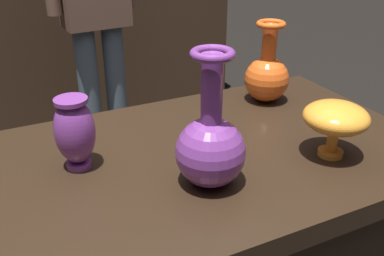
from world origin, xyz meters
TOP-DOWN VIEW (x-y plane):
  - back_display_shelf at (0.00, 2.20)m, footprint 2.60×0.40m
  - vase_centerpiece at (0.02, -0.12)m, footprint 0.14×0.14m
  - vase_tall_behind at (0.37, 0.19)m, footprint 0.13×0.13m
  - vase_left_accent at (0.32, -0.14)m, footprint 0.14×0.14m
  - vase_right_accent at (-0.20, 0.06)m, footprint 0.09×0.09m

SIDE VIEW (x-z plane):
  - back_display_shelf at x=0.00m, z-range 0.00..0.99m
  - vase_tall_behind at x=0.37m, z-range 0.76..0.99m
  - vase_right_accent at x=-0.20m, z-range 0.81..0.97m
  - vase_centerpiece at x=0.02m, z-range 0.75..1.03m
  - vase_left_accent at x=0.32m, z-range 0.83..0.95m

